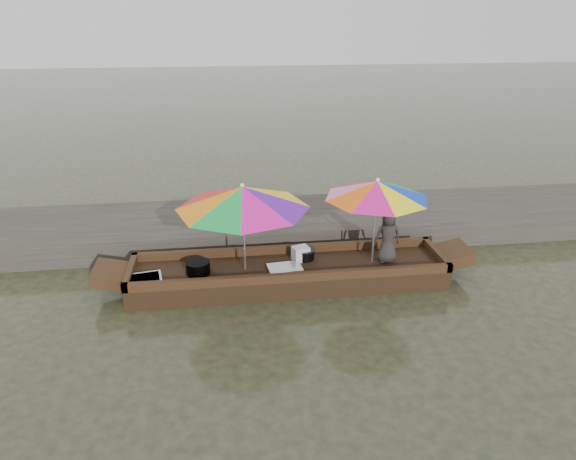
{
  "coord_description": "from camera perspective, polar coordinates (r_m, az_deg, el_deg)",
  "views": [
    {
      "loc": [
        -1.05,
        -7.95,
        4.46
      ],
      "look_at": [
        0.0,
        0.1,
        1.0
      ],
      "focal_mm": 32.0,
      "sensor_mm": 36.0,
      "label": 1
    }
  ],
  "objects": [
    {
      "name": "umbrella_bow",
      "position": [
        8.62,
        -4.94,
        0.25
      ],
      "size": [
        2.4,
        2.4,
        1.55
      ],
      "primitive_type": null,
      "rotation": [
        0.0,
        0.0,
        -0.07
      ],
      "color": "yellow",
      "rests_on": "boat_hull"
    },
    {
      "name": "water",
      "position": [
        9.17,
        0.08,
        -6.0
      ],
      "size": [
        80.0,
        80.0,
        0.0
      ],
      "primitive_type": "plane",
      "color": "black",
      "rests_on": "ground"
    },
    {
      "name": "umbrella_stern",
      "position": [
        8.99,
        9.61,
        0.97
      ],
      "size": [
        1.87,
        1.87,
        1.55
      ],
      "primitive_type": null,
      "rotation": [
        0.0,
        0.0,
        0.05
      ],
      "color": "green",
      "rests_on": "boat_hull"
    },
    {
      "name": "cooking_pot",
      "position": [
        8.86,
        -9.97,
        -4.13
      ],
      "size": [
        0.41,
        0.41,
        0.22
      ],
      "primitive_type": "cylinder",
      "color": "black",
      "rests_on": "boat_hull"
    },
    {
      "name": "supply_bag",
      "position": [
        9.17,
        1.4,
        -2.64
      ],
      "size": [
        0.33,
        0.29,
        0.26
      ],
      "primitive_type": "cube",
      "rotation": [
        0.0,
        0.0,
        0.3
      ],
      "color": "silver",
      "rests_on": "boat_hull"
    },
    {
      "name": "boat_hull",
      "position": [
        9.09,
        0.08,
        -5.04
      ],
      "size": [
        5.49,
        1.2,
        0.35
      ],
      "primitive_type": "cube",
      "color": "black",
      "rests_on": "water"
    },
    {
      "name": "tray_crayfish",
      "position": [
        8.81,
        -15.75,
        -5.35
      ],
      "size": [
        0.64,
        0.5,
        0.09
      ],
      "primitive_type": "cube",
      "rotation": [
        0.0,
        0.0,
        0.18
      ],
      "color": "silver",
      "rests_on": "boat_hull"
    },
    {
      "name": "tray_scallop",
      "position": [
        8.87,
        -0.36,
        -4.29
      ],
      "size": [
        0.62,
        0.46,
        0.06
      ],
      "primitive_type": "cube",
      "rotation": [
        0.0,
        0.0,
        0.1
      ],
      "color": "silver",
      "rests_on": "boat_hull"
    },
    {
      "name": "charcoal_grill",
      "position": [
        9.25,
        1.81,
        -2.69
      ],
      "size": [
        0.37,
        0.37,
        0.17
      ],
      "primitive_type": "cylinder",
      "color": "black",
      "rests_on": "boat_hull"
    },
    {
      "name": "dock",
      "position": [
        11.03,
        -1.41,
        0.66
      ],
      "size": [
        22.0,
        2.2,
        0.5
      ],
      "primitive_type": "cube",
      "color": "#2D2B26",
      "rests_on": "ground"
    },
    {
      "name": "vendor",
      "position": [
        9.16,
        11.02,
        -0.7
      ],
      "size": [
        0.49,
        0.33,
        0.96
      ],
      "primitive_type": "imported",
      "rotation": [
        0.0,
        0.0,
        3.19
      ],
      "color": "#2A2624",
      "rests_on": "boat_hull"
    }
  ]
}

